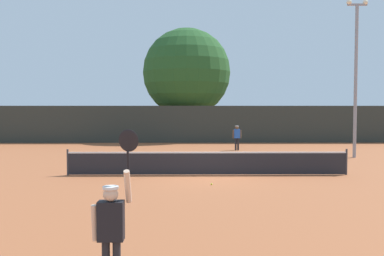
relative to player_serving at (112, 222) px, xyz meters
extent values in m
plane|color=#9E5633|center=(1.95, 10.68, -1.06)|extent=(120.00, 120.00, 0.00)
cube|color=#232328|center=(1.95, 10.68, -0.58)|extent=(11.50, 0.03, 0.91)
cube|color=white|center=(1.95, 10.68, -0.13)|extent=(11.50, 0.04, 0.06)
cylinder|color=#333338|center=(-3.80, 10.68, -0.52)|extent=(0.08, 0.08, 1.07)
cylinder|color=#333338|center=(7.70, 10.68, -0.52)|extent=(0.08, 0.08, 1.07)
cube|color=#2D332D|center=(1.95, 26.40, 0.42)|extent=(38.10, 0.12, 2.95)
cube|color=black|center=(-0.01, -0.01, 0.03)|extent=(0.38, 0.22, 0.59)
sphere|color=beige|center=(-0.01, -0.01, 0.43)|extent=(0.22, 0.22, 0.22)
cylinder|color=white|center=(-0.01, -0.01, 0.52)|extent=(0.24, 0.24, 0.04)
cylinder|color=beige|center=(-0.25, -0.01, 0.00)|extent=(0.09, 0.17, 0.56)
cylinder|color=beige|center=(0.23, 0.07, 0.52)|extent=(0.09, 0.31, 0.54)
cylinder|color=black|center=(0.23, 0.13, 0.91)|extent=(0.04, 0.11, 0.28)
ellipsoid|color=black|center=(0.23, 0.19, 1.20)|extent=(0.30, 0.13, 0.36)
cube|color=blue|center=(4.37, 20.53, 0.03)|extent=(0.38, 0.22, 0.59)
sphere|color=brown|center=(4.37, 20.53, 0.43)|extent=(0.22, 0.22, 0.22)
cylinder|color=white|center=(4.37, 20.53, 0.53)|extent=(0.24, 0.24, 0.04)
cylinder|color=black|center=(4.29, 20.53, -0.66)|extent=(0.12, 0.12, 0.80)
cylinder|color=black|center=(4.45, 20.53, -0.66)|extent=(0.12, 0.12, 0.80)
cylinder|color=brown|center=(4.13, 20.53, 0.00)|extent=(0.09, 0.17, 0.56)
cylinder|color=brown|center=(4.61, 20.53, 0.00)|extent=(0.09, 0.16, 0.56)
sphere|color=#CCE033|center=(1.98, 8.48, -1.03)|extent=(0.07, 0.07, 0.07)
cylinder|color=gray|center=(10.46, 16.55, 3.14)|extent=(0.18, 0.18, 8.39)
cube|color=gray|center=(10.46, 16.55, 7.38)|extent=(1.10, 0.10, 0.10)
sphere|color=#F2EDCC|center=(10.01, 16.55, 7.51)|extent=(0.28, 0.28, 0.28)
sphere|color=#F2EDCC|center=(10.91, 16.55, 7.51)|extent=(0.28, 0.28, 0.28)
cylinder|color=brown|center=(1.05, 29.87, 0.45)|extent=(0.56, 0.56, 3.02)
sphere|color=#235123|center=(1.05, 29.87, 4.84)|extent=(7.67, 7.67, 7.67)
cube|color=white|center=(-6.57, 35.37, -0.46)|extent=(2.16, 4.31, 0.90)
cube|color=#2D333D|center=(-6.57, 35.07, 0.31)|extent=(1.84, 2.30, 0.64)
cylinder|color=black|center=(-7.42, 36.77, -0.76)|extent=(0.22, 0.60, 0.60)
cylinder|color=black|center=(-5.72, 36.77, -0.76)|extent=(0.22, 0.60, 0.60)
cylinder|color=black|center=(-7.42, 33.97, -0.76)|extent=(0.22, 0.60, 0.60)
cylinder|color=black|center=(-5.72, 33.97, -0.76)|extent=(0.22, 0.60, 0.60)
cube|color=#B7B7BC|center=(-0.64, 33.43, -0.46)|extent=(2.49, 4.43, 0.90)
cube|color=#2D333D|center=(-0.64, 33.13, 0.31)|extent=(2.00, 2.42, 0.64)
cylinder|color=black|center=(-1.49, 34.83, -0.76)|extent=(0.22, 0.60, 0.60)
cylinder|color=black|center=(0.21, 34.83, -0.76)|extent=(0.22, 0.60, 0.60)
cylinder|color=black|center=(-1.49, 32.03, -0.76)|extent=(0.22, 0.60, 0.60)
cylinder|color=black|center=(0.21, 32.03, -0.76)|extent=(0.22, 0.60, 0.60)
cube|color=#B7B7BC|center=(11.38, 32.71, -0.46)|extent=(1.99, 4.24, 0.90)
cube|color=#2D333D|center=(11.38, 32.41, 0.31)|extent=(1.75, 2.24, 0.64)
cylinder|color=black|center=(10.53, 34.11, -0.76)|extent=(0.22, 0.60, 0.60)
cylinder|color=black|center=(12.23, 34.11, -0.76)|extent=(0.22, 0.60, 0.60)
cylinder|color=black|center=(10.53, 31.31, -0.76)|extent=(0.22, 0.60, 0.60)
cylinder|color=black|center=(12.23, 31.31, -0.76)|extent=(0.22, 0.60, 0.60)
camera|label=1|loc=(1.12, -5.96, 1.69)|focal=38.04mm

